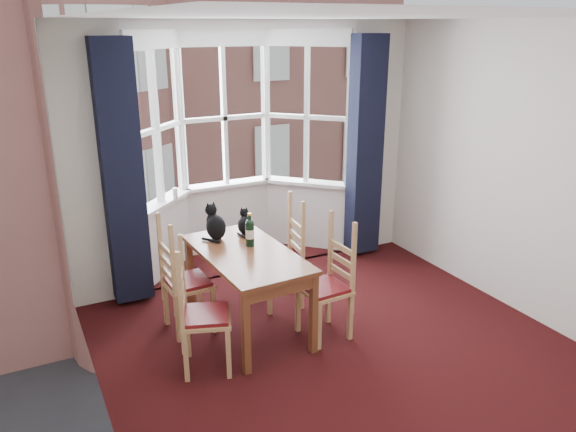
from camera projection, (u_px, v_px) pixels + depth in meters
floor at (358, 367)px, 4.76m from camera, size 4.50×4.50×0.00m
ceiling at (374, 17)px, 3.84m from camera, size 4.50×4.50×0.00m
wall_left at (94, 257)px, 3.44m from camera, size 0.00×4.50×4.50m
wall_right at (546, 179)px, 5.16m from camera, size 0.00×4.50×4.50m
wall_back_pier_left at (94, 170)px, 5.49m from camera, size 0.70×0.12×2.80m
wall_back_pier_right at (373, 139)px, 6.90m from camera, size 0.70×0.12×2.80m
bay_window at (233, 144)px, 6.62m from camera, size 2.76×0.94×2.80m
curtain_left at (122, 176)px, 5.45m from camera, size 0.38×0.22×2.60m
curtain_right at (365, 148)px, 6.67m from camera, size 0.38×0.22×2.60m
dining_table at (247, 262)px, 5.13m from camera, size 0.81×1.43×0.79m
chair_left_near at (195, 318)px, 4.59m from camera, size 0.52×0.53×0.92m
chair_left_far at (178, 285)px, 5.16m from camera, size 0.42×0.44×0.92m
chair_right_near at (333, 287)px, 5.13m from camera, size 0.42×0.44×0.92m
chair_right_far at (288, 260)px, 5.71m from camera, size 0.44×0.46×0.92m
cat_left at (215, 225)px, 5.38m from camera, size 0.22×0.28×0.36m
cat_right at (245, 224)px, 5.51m from camera, size 0.19×0.22×0.27m
wine_bottle at (250, 232)px, 5.20m from camera, size 0.08×0.08×0.32m
candle_tall at (175, 194)px, 6.31m from camera, size 0.06×0.06×0.14m
street at (56, 176)px, 33.89m from camera, size 80.00×80.00×0.00m
tenement_building at (87, 66)px, 16.04m from camera, size 18.40×7.80×15.20m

